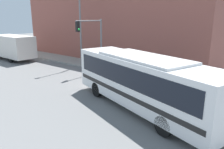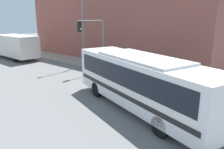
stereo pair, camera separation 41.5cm
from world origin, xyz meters
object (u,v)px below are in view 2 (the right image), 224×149
(city_bus, at_px, (141,79))
(delivery_truck, at_px, (14,46))
(fire_hydrant, at_px, (169,77))
(street_lamp, at_px, (80,23))
(traffic_light_pole, at_px, (95,35))
(parking_meter, at_px, (105,60))

(city_bus, xyz_separation_m, delivery_truck, (2.70, 20.45, -0.16))
(fire_hydrant, bearing_deg, street_lamp, 90.88)
(city_bus, xyz_separation_m, street_lamp, (5.49, 11.20, 2.67))
(traffic_light_pole, height_order, parking_meter, traffic_light_pole)
(delivery_truck, xyz_separation_m, parking_meter, (2.94, -12.61, -0.56))
(delivery_truck, relative_size, street_lamp, 1.19)
(traffic_light_pole, bearing_deg, street_lamp, 73.49)
(delivery_truck, height_order, parking_meter, delivery_truck)
(delivery_truck, bearing_deg, street_lamp, -73.22)
(city_bus, distance_m, fire_hydrant, 5.88)
(city_bus, bearing_deg, delivery_truck, 100.02)
(delivery_truck, distance_m, fire_hydrant, 19.64)
(street_lamp, bearing_deg, parking_meter, -87.36)
(city_bus, bearing_deg, parking_meter, 71.79)
(city_bus, xyz_separation_m, fire_hydrant, (5.65, 1.07, -1.24))
(parking_meter, bearing_deg, fire_hydrant, -90.00)
(traffic_light_pole, height_order, street_lamp, street_lamp)
(city_bus, height_order, parking_meter, city_bus)
(parking_meter, xyz_separation_m, street_lamp, (-0.15, 3.36, 3.39))
(fire_hydrant, distance_m, traffic_light_pole, 7.80)
(street_lamp, bearing_deg, city_bus, -116.11)
(parking_meter, relative_size, street_lamp, 0.18)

